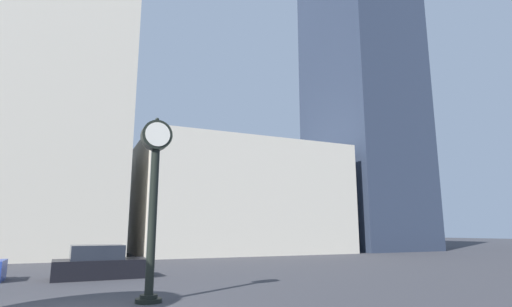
# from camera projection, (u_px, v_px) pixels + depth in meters

# --- Properties ---
(building_tall_tower) EXTENTS (12.67, 12.00, 38.02)m
(building_tall_tower) POSITION_uv_depth(u_px,v_px,m) (53.00, 26.00, 33.67)
(building_tall_tower) COLOR beige
(building_tall_tower) RESTS_ON ground_plane
(building_storefront_row) EXTENTS (18.59, 12.00, 9.85)m
(building_storefront_row) POSITION_uv_depth(u_px,v_px,m) (238.00, 199.00, 37.85)
(building_storefront_row) COLOR beige
(building_storefront_row) RESTS_ON ground_plane
(building_glass_modern) EXTENTS (9.37, 12.00, 32.97)m
(building_glass_modern) POSITION_uv_depth(u_px,v_px,m) (361.00, 104.00, 46.26)
(building_glass_modern) COLOR #2D384C
(building_glass_modern) RESTS_ON ground_plane
(street_clock) EXTENTS (0.91, 0.75, 5.45)m
(street_clock) POSITION_uv_depth(u_px,v_px,m) (154.00, 186.00, 11.95)
(street_clock) COLOR black
(street_clock) RESTS_ON ground_plane
(car_black) EXTENTS (3.92, 2.04, 1.40)m
(car_black) POSITION_uv_depth(u_px,v_px,m) (100.00, 264.00, 17.24)
(car_black) COLOR black
(car_black) RESTS_ON ground_plane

